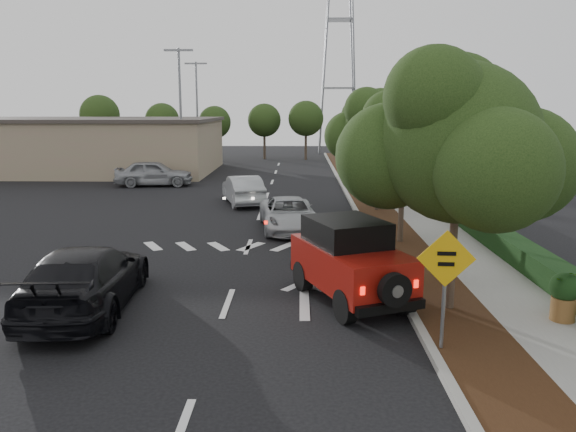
{
  "coord_description": "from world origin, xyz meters",
  "views": [
    {
      "loc": [
        1.86,
        -13.83,
        5.01
      ],
      "look_at": [
        1.51,
        3.0,
        1.73
      ],
      "focal_mm": 35.0,
      "sensor_mm": 36.0,
      "label": 1
    }
  ],
  "objects_px": {
    "red_jeep": "(347,259)",
    "silver_suv_ahead": "(289,214)",
    "speed_hump_sign": "(445,273)",
    "black_suv_oncoming": "(85,278)"
  },
  "relations": [
    {
      "from": "red_jeep",
      "to": "silver_suv_ahead",
      "type": "height_order",
      "value": "red_jeep"
    },
    {
      "from": "silver_suv_ahead",
      "to": "speed_hump_sign",
      "type": "relative_size",
      "value": 1.92
    },
    {
      "from": "silver_suv_ahead",
      "to": "speed_hump_sign",
      "type": "height_order",
      "value": "speed_hump_sign"
    },
    {
      "from": "red_jeep",
      "to": "speed_hump_sign",
      "type": "relative_size",
      "value": 1.76
    },
    {
      "from": "red_jeep",
      "to": "black_suv_oncoming",
      "type": "xyz_separation_m",
      "value": [
        -6.6,
        -0.88,
        -0.28
      ]
    },
    {
      "from": "black_suv_oncoming",
      "to": "speed_hump_sign",
      "type": "distance_m",
      "value": 8.68
    },
    {
      "from": "red_jeep",
      "to": "silver_suv_ahead",
      "type": "relative_size",
      "value": 0.92
    },
    {
      "from": "silver_suv_ahead",
      "to": "speed_hump_sign",
      "type": "bearing_deg",
      "value": -81.55
    },
    {
      "from": "silver_suv_ahead",
      "to": "speed_hump_sign",
      "type": "distance_m",
      "value": 12.33
    },
    {
      "from": "red_jeep",
      "to": "speed_hump_sign",
      "type": "bearing_deg",
      "value": -85.62
    }
  ]
}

